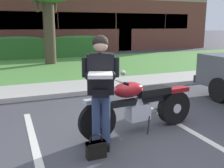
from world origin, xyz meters
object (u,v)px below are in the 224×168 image
object	(u,v)px
rider_person	(101,84)
handbag	(96,148)
motorcycle	(143,104)
hedge_center_left	(79,46)
brick_building	(46,23)
hedge_left	(15,48)

from	to	relation	value
rider_person	handbag	xyz separation A→B (m)	(-0.17, -0.24, -0.86)
motorcycle	hedge_center_left	bearing A→B (deg)	79.43
hedge_center_left	brick_building	xyz separation A→B (m)	(-0.65, 6.80, 1.37)
motorcycle	brick_building	world-z (taller)	brick_building
handbag	hedge_center_left	xyz separation A→B (m)	(3.24, 12.10, 0.51)
handbag	brick_building	size ratio (longest dim) A/B	0.01
handbag	rider_person	bearing A→B (deg)	54.79
handbag	hedge_center_left	distance (m)	12.54
handbag	hedge_left	distance (m)	12.11
rider_person	hedge_center_left	bearing A→B (deg)	75.46
motorcycle	rider_person	size ratio (longest dim) A/B	1.32
hedge_center_left	handbag	bearing A→B (deg)	-105.01
rider_person	brick_building	world-z (taller)	brick_building
hedge_left	brick_building	bearing A→B (deg)	67.25
handbag	brick_building	world-z (taller)	brick_building
rider_person	handbag	world-z (taller)	rider_person
motorcycle	handbag	distance (m)	1.33
motorcycle	handbag	bearing A→B (deg)	-149.60
handbag	hedge_left	bearing A→B (deg)	91.24
motorcycle	brick_building	size ratio (longest dim) A/B	0.09
handbag	hedge_center_left	world-z (taller)	hedge_center_left
hedge_left	brick_building	xyz separation A→B (m)	(2.85, 6.80, 1.37)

